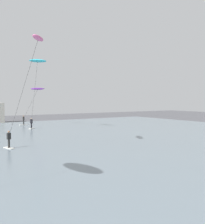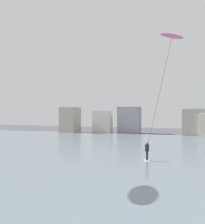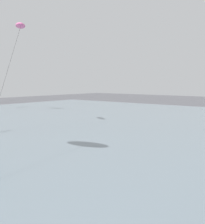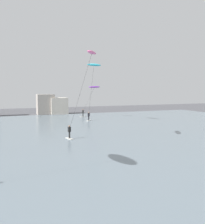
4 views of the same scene
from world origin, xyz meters
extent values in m
cube|color=silver|center=(10.14, 50.17, 0.13)|extent=(1.41, 0.48, 0.06)
cylinder|color=black|center=(10.14, 50.17, 0.55)|extent=(0.20, 0.20, 0.78)
cube|color=black|center=(10.14, 50.17, 1.24)|extent=(0.23, 0.35, 0.60)
sphere|color=#9E7051|center=(10.14, 50.17, 1.65)|extent=(0.20, 0.20, 0.20)
cylinder|color=#333333|center=(11.15, 49.33, 3.76)|extent=(2.06, 1.70, 5.15)
ellipsoid|color=purple|center=(12.17, 48.50, 6.48)|extent=(2.52, 1.10, 0.44)
cube|color=silver|center=(9.26, 43.51, 0.13)|extent=(1.29, 1.31, 0.06)
cylinder|color=black|center=(9.26, 43.51, 0.55)|extent=(0.20, 0.20, 0.78)
cube|color=black|center=(9.26, 43.51, 1.24)|extent=(0.40, 0.39, 0.60)
sphere|color=tan|center=(9.26, 43.51, 1.65)|extent=(0.20, 0.20, 0.20)
cylinder|color=#333333|center=(9.49, 42.63, 5.71)|extent=(0.48, 1.78, 9.05)
ellipsoid|color=#28B2C6|center=(9.72, 41.76, 10.39)|extent=(2.38, 4.00, 0.89)
cube|color=silver|center=(1.78, 28.11, 0.13)|extent=(0.74, 1.46, 0.06)
cylinder|color=black|center=(1.78, 28.11, 0.55)|extent=(0.20, 0.20, 0.78)
cube|color=black|center=(1.78, 28.11, 1.24)|extent=(0.38, 0.29, 0.60)
sphere|color=#9E7051|center=(1.78, 28.11, 1.65)|extent=(0.20, 0.20, 0.20)
cylinder|color=#333333|center=(2.94, 27.28, 5.67)|extent=(2.36, 1.68, 8.96)
ellipsoid|color=pink|center=(4.11, 26.46, 10.30)|extent=(2.20, 2.84, 0.64)
camera|label=1|loc=(-5.07, 1.88, 4.74)|focal=44.28mm
camera|label=2|loc=(7.48, 2.62, 4.42)|focal=48.08mm
camera|label=3|loc=(-12.62, 3.20, 5.10)|focal=45.54mm
camera|label=4|loc=(-5.30, -1.19, 6.18)|focal=40.13mm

